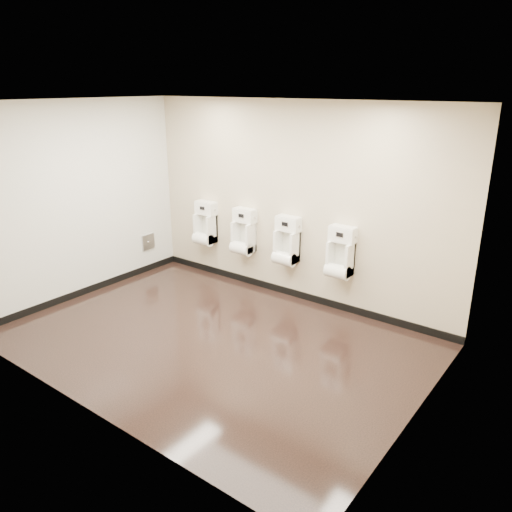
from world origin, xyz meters
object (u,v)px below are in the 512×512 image
(urinal_3, at_px, (340,256))
(urinal_1, at_px, (243,235))
(urinal_0, at_px, (205,227))
(access_panel, at_px, (148,242))
(urinal_2, at_px, (286,245))

(urinal_3, bearing_deg, urinal_1, 180.00)
(urinal_0, relative_size, urinal_3, 1.00)
(access_panel, height_order, urinal_2, urinal_2)
(access_panel, bearing_deg, urinal_1, 14.31)
(urinal_1, height_order, urinal_2, same)
(urinal_0, height_order, urinal_1, same)
(urinal_0, xyz_separation_m, urinal_3, (2.42, 0.00, 0.00))
(urinal_2, bearing_deg, urinal_3, 0.00)
(urinal_0, height_order, urinal_2, same)
(urinal_0, bearing_deg, urinal_2, 0.00)
(access_panel, relative_size, urinal_3, 0.37)
(access_panel, distance_m, urinal_0, 1.04)
(urinal_3, bearing_deg, urinal_0, 180.00)
(access_panel, height_order, urinal_1, urinal_1)
(urinal_0, xyz_separation_m, urinal_2, (1.56, 0.00, 0.00))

